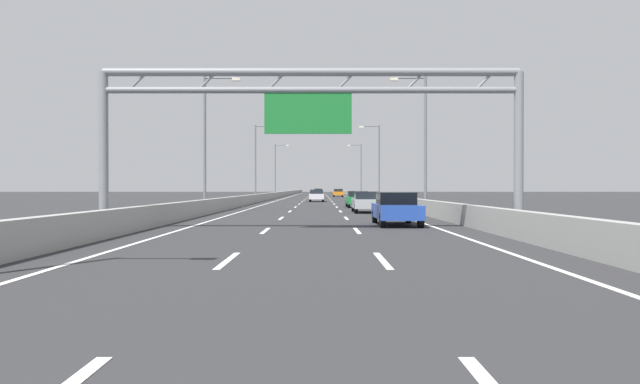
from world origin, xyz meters
name	(u,v)px	position (x,y,z in m)	size (l,w,h in m)	color
ground_plane	(318,197)	(0.00, 100.00, 0.00)	(260.00, 260.00, 0.00)	#2D2D30
lane_dash_left_1	(228,260)	(-1.80, 12.50, 0.01)	(0.16, 3.00, 0.01)	white
lane_dash_left_2	(266,231)	(-1.80, 21.50, 0.01)	(0.16, 3.00, 0.01)	white
lane_dash_left_3	(281,218)	(-1.80, 30.50, 0.01)	(0.16, 3.00, 0.01)	white
lane_dash_left_4	(290,211)	(-1.80, 39.50, 0.01)	(0.16, 3.00, 0.01)	white
lane_dash_left_5	(296,207)	(-1.80, 48.50, 0.01)	(0.16, 3.00, 0.01)	white
lane_dash_left_6	(299,204)	(-1.80, 57.50, 0.01)	(0.16, 3.00, 0.01)	white
lane_dash_left_7	(302,202)	(-1.80, 66.50, 0.01)	(0.16, 3.00, 0.01)	white
lane_dash_left_8	(304,200)	(-1.80, 75.50, 0.01)	(0.16, 3.00, 0.01)	white
lane_dash_left_9	(306,199)	(-1.80, 84.50, 0.01)	(0.16, 3.00, 0.01)	white
lane_dash_left_10	(307,198)	(-1.80, 93.50, 0.01)	(0.16, 3.00, 0.01)	white
lane_dash_left_11	(308,197)	(-1.80, 102.50, 0.01)	(0.16, 3.00, 0.01)	white
lane_dash_left_12	(309,196)	(-1.80, 111.50, 0.01)	(0.16, 3.00, 0.01)	white
lane_dash_left_13	(310,196)	(-1.80, 120.50, 0.01)	(0.16, 3.00, 0.01)	white
lane_dash_left_14	(311,195)	(-1.80, 129.50, 0.01)	(0.16, 3.00, 0.01)	white
lane_dash_left_15	(311,194)	(-1.80, 138.50, 0.01)	(0.16, 3.00, 0.01)	white
lane_dash_left_16	(312,194)	(-1.80, 147.50, 0.01)	(0.16, 3.00, 0.01)	white
lane_dash_left_17	(312,194)	(-1.80, 156.50, 0.01)	(0.16, 3.00, 0.01)	white
lane_dash_right_1	(383,260)	(1.80, 12.50, 0.01)	(0.16, 3.00, 0.01)	white
lane_dash_right_2	(357,231)	(1.80, 21.50, 0.01)	(0.16, 3.00, 0.01)	white
lane_dash_right_3	(346,218)	(1.80, 30.50, 0.01)	(0.16, 3.00, 0.01)	white
lane_dash_right_4	(341,211)	(1.80, 39.50, 0.01)	(0.16, 3.00, 0.01)	white
lane_dash_right_5	(337,207)	(1.80, 48.50, 0.01)	(0.16, 3.00, 0.01)	white
lane_dash_right_6	(334,204)	(1.80, 57.50, 0.01)	(0.16, 3.00, 0.01)	white
lane_dash_right_7	(332,202)	(1.80, 66.50, 0.01)	(0.16, 3.00, 0.01)	white
lane_dash_right_8	(331,200)	(1.80, 75.50, 0.01)	(0.16, 3.00, 0.01)	white
lane_dash_right_9	(330,199)	(1.80, 84.50, 0.01)	(0.16, 3.00, 0.01)	white
lane_dash_right_10	(329,198)	(1.80, 93.50, 0.01)	(0.16, 3.00, 0.01)	white
lane_dash_right_11	(328,197)	(1.80, 102.50, 0.01)	(0.16, 3.00, 0.01)	white
lane_dash_right_12	(327,196)	(1.80, 111.50, 0.01)	(0.16, 3.00, 0.01)	white
lane_dash_right_13	(327,196)	(1.80, 120.50, 0.01)	(0.16, 3.00, 0.01)	white
lane_dash_right_14	(326,195)	(1.80, 129.50, 0.01)	(0.16, 3.00, 0.01)	white
lane_dash_right_15	(326,194)	(1.80, 138.50, 0.01)	(0.16, 3.00, 0.01)	white
lane_dash_right_16	(326,194)	(1.80, 147.50, 0.01)	(0.16, 3.00, 0.01)	white
lane_dash_right_17	(325,194)	(1.80, 156.50, 0.01)	(0.16, 3.00, 0.01)	white
edge_line_left	(285,198)	(-5.25, 88.00, 0.01)	(0.16, 176.00, 0.01)	white
edge_line_right	(351,198)	(5.25, 88.00, 0.01)	(0.16, 176.00, 0.01)	white
barrier_left	(283,194)	(-6.90, 110.00, 0.47)	(0.45, 220.00, 0.95)	#9E9E99
barrier_right	(353,194)	(6.90, 110.00, 0.47)	(0.45, 220.00, 0.95)	#9E9E99
sign_gantry	(311,107)	(-0.02, 21.37, 4.85)	(16.56, 0.36, 6.36)	gray
streetlamp_left_mid	(208,135)	(-7.47, 38.71, 5.40)	(2.58, 0.28, 9.50)	slate
streetlamp_right_mid	(422,135)	(7.47, 38.71, 5.40)	(2.58, 0.28, 9.50)	slate
streetlamp_left_far	(257,158)	(-7.47, 69.56, 5.40)	(2.58, 0.28, 9.50)	slate
streetlamp_right_far	(377,158)	(7.47, 69.56, 5.40)	(2.58, 0.28, 9.50)	slate
streetlamp_left_distant	(277,167)	(-7.47, 100.41, 5.40)	(2.58, 0.28, 9.50)	slate
streetlamp_right_distant	(360,167)	(7.47, 100.41, 5.40)	(2.58, 0.28, 9.50)	slate
black_car	(318,192)	(-0.04, 116.15, 0.76)	(1.81, 4.70, 1.49)	black
blue_car	(396,208)	(3.79, 24.90, 0.75)	(1.84, 4.44, 1.49)	#2347AD
yellow_car	(319,192)	(-0.02, 136.41, 0.76)	(1.86, 4.57, 1.47)	yellow
orange_car	(338,193)	(3.73, 104.29, 0.75)	(1.84, 4.51, 1.46)	orange
silver_car	(366,202)	(3.46, 37.69, 0.73)	(1.73, 4.26, 1.44)	#A8ADB2
green_car	(357,199)	(3.55, 47.72, 0.73)	(1.85, 4.34, 1.41)	#1E7A38
white_car	(317,195)	(-0.06, 67.29, 0.75)	(1.75, 4.12, 1.46)	silver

